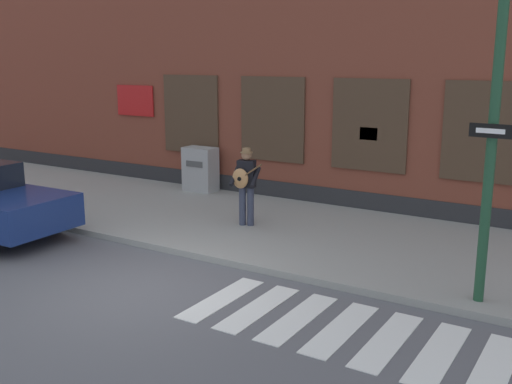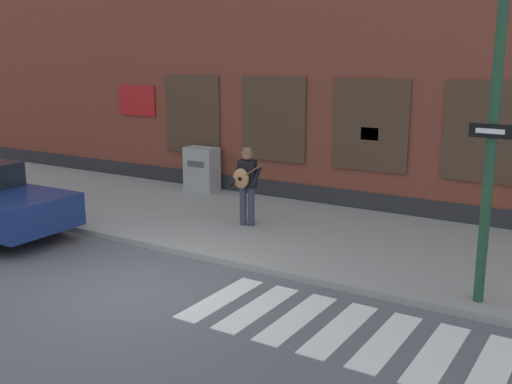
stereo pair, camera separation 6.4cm
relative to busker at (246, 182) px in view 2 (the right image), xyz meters
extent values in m
plane|color=#56565B|center=(0.40, -3.78, -1.10)|extent=(160.00, 160.00, 0.00)
cube|color=gray|center=(0.40, 0.31, -1.04)|extent=(28.00, 4.89, 0.13)
cube|color=brown|center=(0.40, 4.76, 3.21)|extent=(28.00, 4.00, 8.62)
cube|color=#28282B|center=(0.40, 2.74, -0.82)|extent=(28.00, 0.04, 0.55)
cube|color=#473323|center=(-3.58, 2.73, 1.08)|extent=(1.87, 0.06, 2.18)
cube|color=black|center=(-3.58, 2.72, 1.08)|extent=(1.75, 0.03, 2.06)
cube|color=#473323|center=(-0.92, 2.73, 1.08)|extent=(1.87, 0.06, 2.18)
cube|color=black|center=(-0.92, 2.72, 1.08)|extent=(1.75, 0.03, 2.06)
cube|color=#473323|center=(1.73, 2.73, 1.08)|extent=(1.87, 0.06, 2.18)
cube|color=black|center=(1.73, 2.72, 1.08)|extent=(1.75, 0.03, 2.06)
cube|color=#473323|center=(4.38, 2.73, 1.08)|extent=(1.87, 0.06, 2.18)
cube|color=black|center=(4.38, 2.72, 1.08)|extent=(1.75, 0.03, 2.06)
cube|color=red|center=(-5.65, 2.72, 1.39)|extent=(1.40, 0.04, 0.90)
cube|color=yellow|center=(1.73, 2.71, 0.88)|extent=(0.44, 0.02, 0.30)
cube|color=silver|center=(1.75, -3.43, -1.09)|extent=(0.42, 1.90, 0.01)
cube|color=silver|center=(2.43, -3.43, -1.09)|extent=(0.42, 1.90, 0.01)
cube|color=silver|center=(3.11, -3.43, -1.09)|extent=(0.42, 1.90, 0.01)
cube|color=silver|center=(3.80, -3.43, -1.09)|extent=(0.42, 1.90, 0.01)
cube|color=silver|center=(4.48, -3.43, -1.09)|extent=(0.42, 1.90, 0.01)
cube|color=silver|center=(5.16, -3.43, -1.09)|extent=(0.42, 1.90, 0.01)
cube|color=silver|center=(5.85, -3.43, -1.09)|extent=(0.42, 1.90, 0.01)
cube|color=silver|center=(-2.54, -2.66, -0.36)|extent=(0.07, 0.24, 0.12)
cube|color=silver|center=(-2.51, -3.80, -0.36)|extent=(0.07, 0.24, 0.12)
cylinder|color=black|center=(-3.47, -2.38, -0.77)|extent=(0.67, 0.25, 0.66)
cylinder|color=#33384C|center=(0.09, 0.06, -0.55)|extent=(0.15, 0.15, 0.85)
cylinder|color=#33384C|center=(-0.08, 0.00, -0.55)|extent=(0.15, 0.15, 0.85)
cube|color=black|center=(0.00, 0.04, 0.18)|extent=(0.42, 0.30, 0.60)
sphere|color=#9E7051|center=(0.00, 0.04, 0.58)|extent=(0.22, 0.22, 0.22)
cylinder|color=olive|center=(0.00, 0.04, 0.64)|extent=(0.28, 0.28, 0.02)
cylinder|color=olive|center=(0.00, 0.04, 0.69)|extent=(0.18, 0.18, 0.09)
cylinder|color=black|center=(0.26, 0.00, 0.14)|extent=(0.21, 0.52, 0.39)
cylinder|color=black|center=(-0.21, -0.11, 0.14)|extent=(0.21, 0.52, 0.39)
ellipsoid|color=#B77F4C|center=(-0.03, -0.16, 0.10)|extent=(0.38, 0.20, 0.44)
cylinder|color=black|center=(-0.02, -0.21, 0.10)|extent=(0.09, 0.03, 0.09)
cylinder|color=brown|center=(0.22, -0.11, 0.28)|extent=(0.47, 0.14, 0.34)
cylinder|color=#1E472D|center=(5.27, -1.65, 1.64)|extent=(0.15, 0.15, 5.22)
cube|color=black|center=(5.26, -1.76, 1.63)|extent=(0.60, 0.07, 0.20)
cube|color=white|center=(5.26, -1.78, 1.63)|extent=(0.40, 0.04, 0.07)
cube|color=#9E9E9E|center=(-2.96, 2.31, -0.37)|extent=(0.91, 0.53, 1.21)
cube|color=#4C4C4C|center=(-2.96, 2.03, -0.19)|extent=(0.54, 0.02, 0.16)
camera|label=1|loc=(6.88, -10.69, 2.64)|focal=42.00mm
camera|label=2|loc=(6.93, -10.66, 2.64)|focal=42.00mm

